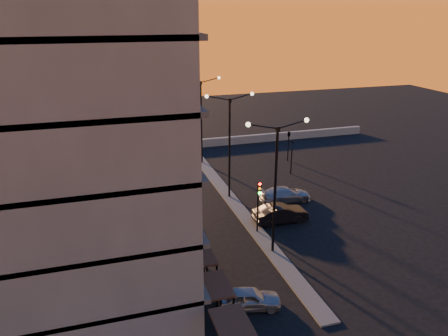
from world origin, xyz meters
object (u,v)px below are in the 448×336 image
Objects in this scene: streetlamp_mid at (230,138)px; car_wagon at (285,194)px; car_sedan at (281,213)px; traffic_light_main at (259,199)px; car_hatchback at (250,298)px.

streetlamp_mid is 2.08× the size of car_wagon.
streetlamp_mid is 7.98m from car_sedan.
traffic_light_main reaches higher than car_hatchback.
traffic_light_main is at bearing -10.51° from car_hatchback.
car_wagon reaches higher than car_hatchback.
streetlamp_mid is at bearing 90.00° from traffic_light_main.
streetlamp_mid is at bearing 0.24° from car_hatchback.
car_sedan is at bearing 27.82° from traffic_light_main.
traffic_light_main is 0.96× the size of car_sedan.
car_wagon is (8.16, 13.00, 0.06)m from car_hatchback.
car_hatchback is 11.22m from car_sedan.
traffic_light_main is at bearing 117.18° from car_sedan.
traffic_light_main reaches higher than car_wagon.
traffic_light_main is 9.20m from car_hatchback.
streetlamp_mid is at bearing 65.42° from car_wagon.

